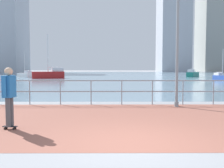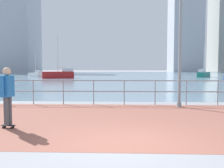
# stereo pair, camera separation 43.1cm
# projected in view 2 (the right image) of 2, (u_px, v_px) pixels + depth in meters

# --- Properties ---
(ground) EXTENTS (220.00, 220.00, 0.00)m
(ground) POSITION_uv_depth(u_px,v_px,m) (123.00, 77.00, 45.51)
(ground) COLOR gray
(brick_paving) EXTENTS (28.00, 6.63, 0.01)m
(brick_paving) POSITION_uv_depth(u_px,v_px,m) (125.00, 119.00, 8.33)
(brick_paving) COLOR #935647
(brick_paving) RESTS_ON ground
(harbor_water) EXTENTS (180.00, 88.00, 0.00)m
(harbor_water) POSITION_uv_depth(u_px,v_px,m) (123.00, 75.00, 56.51)
(harbor_water) COLOR #6B899E
(harbor_water) RESTS_ON ground
(waterfront_railing) EXTENTS (25.25, 0.06, 1.13)m
(waterfront_railing) POSITION_uv_depth(u_px,v_px,m) (124.00, 88.00, 11.59)
(waterfront_railing) COLOR #8C99A3
(waterfront_railing) RESTS_ON ground
(lamppost) EXTENTS (0.79, 0.46, 5.71)m
(lamppost) POSITION_uv_depth(u_px,v_px,m) (183.00, 33.00, 10.79)
(lamppost) COLOR gray
(lamppost) RESTS_ON ground
(skateboarder) EXTENTS (0.41, 0.56, 1.70)m
(skateboarder) POSITION_uv_depth(u_px,v_px,m) (7.00, 92.00, 7.05)
(skateboarder) COLOR black
(skateboarder) RESTS_ON ground
(sailboat_navy) EXTENTS (3.25, 2.99, 4.75)m
(sailboat_navy) POSITION_uv_depth(u_px,v_px,m) (36.00, 75.00, 45.15)
(sailboat_navy) COLOR white
(sailboat_navy) RESTS_ON ground
(sailboat_yellow) EXTENTS (5.14, 2.98, 6.89)m
(sailboat_yellow) POSITION_uv_depth(u_px,v_px,m) (59.00, 74.00, 40.62)
(sailboat_yellow) COLOR #B21E1E
(sailboat_yellow) RESTS_ON ground
(sailboat_white) EXTENTS (3.24, 4.09, 5.69)m
(sailboat_white) POSITION_uv_depth(u_px,v_px,m) (204.00, 74.00, 45.21)
(sailboat_white) COLOR #197266
(sailboat_white) RESTS_ON ground
(tower_steel) EXTENTS (16.93, 13.79, 32.92)m
(tower_steel) POSITION_uv_depth(u_px,v_px,m) (10.00, 26.00, 86.11)
(tower_steel) COLOR #A3A8B2
(tower_steel) RESTS_ON ground
(tower_concrete) EXTENTS (11.03, 14.15, 43.40)m
(tower_concrete) POSITION_uv_depth(u_px,v_px,m) (185.00, 18.00, 98.15)
(tower_concrete) COLOR #A3A8B2
(tower_concrete) RESTS_ON ground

